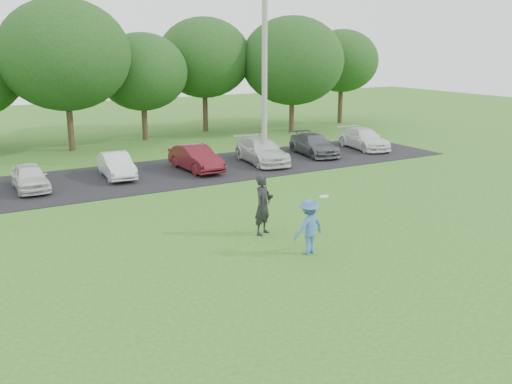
{
  "coord_description": "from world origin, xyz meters",
  "views": [
    {
      "loc": [
        -9.3,
        -12.47,
        6.16
      ],
      "look_at": [
        0.0,
        3.5,
        1.3
      ],
      "focal_mm": 40.0,
      "sensor_mm": 36.0,
      "label": 1
    }
  ],
  "objects": [
    {
      "name": "frisbee_player",
      "position": [
        0.19,
        0.7,
        0.84
      ],
      "size": [
        1.17,
        0.81,
        1.84
      ],
      "color": "#3B6BA7",
      "rests_on": "ground"
    },
    {
      "name": "ground",
      "position": [
        0.0,
        0.0,
        0.0
      ],
      "size": [
        100.0,
        100.0,
        0.0
      ],
      "primitive_type": "plane",
      "color": "#2D631C",
      "rests_on": "ground"
    },
    {
      "name": "parking_lot",
      "position": [
        0.0,
        13.0,
        0.01
      ],
      "size": [
        32.0,
        6.5,
        0.03
      ],
      "primitive_type": "cube",
      "color": "black",
      "rests_on": "ground"
    },
    {
      "name": "camera_bystander",
      "position": [
        -0.07,
        2.93,
        1.0
      ],
      "size": [
        0.87,
        0.77,
        2.0
      ],
      "color": "black",
      "rests_on": "ground"
    },
    {
      "name": "utility_pole",
      "position": [
        5.7,
        12.43,
        4.71
      ],
      "size": [
        0.28,
        0.28,
        9.42
      ],
      "primitive_type": "cylinder",
      "color": "gray",
      "rests_on": "ground"
    },
    {
      "name": "parked_cars",
      "position": [
        1.43,
        13.02,
        0.62
      ],
      "size": [
        28.27,
        4.87,
        1.25
      ],
      "color": "black",
      "rests_on": "parking_lot"
    },
    {
      "name": "tree_row",
      "position": [
        1.51,
        22.76,
        4.91
      ],
      "size": [
        42.39,
        9.85,
        8.64
      ],
      "color": "#38281C",
      "rests_on": "ground"
    }
  ]
}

